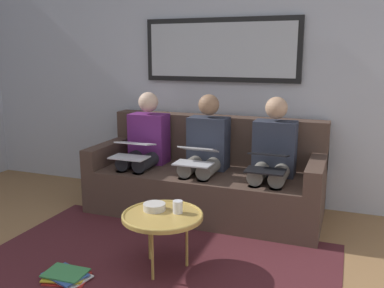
% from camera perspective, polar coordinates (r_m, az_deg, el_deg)
% --- Properties ---
extents(wall_rear, '(6.00, 0.12, 2.60)m').
position_cam_1_polar(wall_rear, '(4.40, 4.22, 9.37)').
color(wall_rear, '#B7BCC6').
rests_on(wall_rear, ground_plane).
extents(area_rug, '(2.60, 1.80, 0.01)m').
position_cam_1_polar(area_rug, '(3.15, -5.73, -16.55)').
color(area_rug, '#4C1E23').
rests_on(area_rug, ground_plane).
extents(couch, '(2.20, 0.90, 0.90)m').
position_cam_1_polar(couch, '(4.12, 2.07, -4.82)').
color(couch, '#4C382D').
rests_on(couch, ground_plane).
extents(framed_mirror, '(1.61, 0.05, 0.63)m').
position_cam_1_polar(framed_mirror, '(4.30, 3.91, 12.64)').
color(framed_mirror, black).
extents(coffee_table, '(0.57, 0.57, 0.42)m').
position_cam_1_polar(coffee_table, '(2.99, -4.03, -9.80)').
color(coffee_table, tan).
rests_on(coffee_table, ground_plane).
extents(cup, '(0.07, 0.07, 0.09)m').
position_cam_1_polar(cup, '(2.99, -1.96, -8.56)').
color(cup, silver).
rests_on(cup, coffee_table).
extents(bowl, '(0.16, 0.16, 0.05)m').
position_cam_1_polar(bowl, '(3.06, -5.15, -8.51)').
color(bowl, beige).
rests_on(bowl, coffee_table).
extents(person_left, '(0.38, 0.58, 1.14)m').
position_cam_1_polar(person_left, '(3.82, 10.90, -1.75)').
color(person_left, '#2D3342').
rests_on(person_left, couch).
extents(laptop_black, '(0.33, 0.33, 0.14)m').
position_cam_1_polar(laptop_black, '(3.58, 10.21, -2.38)').
color(laptop_black, black).
extents(person_middle, '(0.38, 0.58, 1.14)m').
position_cam_1_polar(person_middle, '(3.98, 1.79, -0.99)').
color(person_middle, '#2D3342').
rests_on(person_middle, couch).
extents(laptop_silver, '(0.33, 0.33, 0.15)m').
position_cam_1_polar(laptop_silver, '(3.75, 0.57, -1.57)').
color(laptop_silver, silver).
extents(person_right, '(0.38, 0.58, 1.14)m').
position_cam_1_polar(person_right, '(4.22, -6.45, -0.27)').
color(person_right, '#66236B').
rests_on(person_right, couch).
extents(laptop_white, '(0.35, 0.33, 0.14)m').
position_cam_1_polar(laptop_white, '(4.00, -8.09, -0.74)').
color(laptop_white, white).
extents(magazine_stack, '(0.34, 0.28, 0.05)m').
position_cam_1_polar(magazine_stack, '(3.12, -16.72, -16.79)').
color(magazine_stack, red).
rests_on(magazine_stack, ground_plane).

